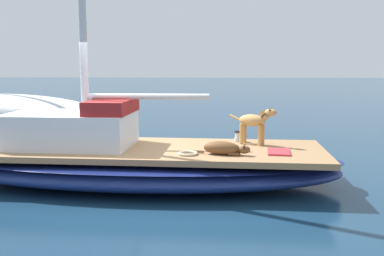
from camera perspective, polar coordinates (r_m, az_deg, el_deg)
The scene contains 9 objects.
ground_plane at distance 7.95m, azimuth -7.27°, elevation -7.16°, with size 120.00×120.00×0.00m, color navy.
sailboat_main at distance 7.87m, azimuth -7.32°, elevation -4.81°, with size 2.86×7.35×0.66m.
cabin_house at distance 8.07m, azimuth -15.15°, elevation 0.13°, with size 1.51×2.29×0.84m.
dog_tan at distance 7.98m, azimuth 8.21°, elevation 0.80°, with size 0.55×0.85×0.70m.
dog_brown at distance 7.10m, azimuth 4.19°, elevation -2.66°, with size 0.38×0.95×0.22m.
deck_winch at distance 8.30m, azimuth 6.12°, elevation -1.13°, with size 0.16×0.16×0.21m.
coiled_rope at distance 7.09m, azimuth -0.52°, elevation -3.35°, with size 0.32×0.32×0.04m, color beige.
deck_towel at distance 7.39m, azimuth 11.32°, elevation -3.08°, with size 0.56×0.36×0.03m, color #C6333D.
moored_boat_starboard_side at distance 15.90m, azimuth -22.89°, elevation 2.20°, with size 4.49×7.59×6.58m.
Camera 1 is at (-7.54, -1.37, 2.13)m, focal length 40.67 mm.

